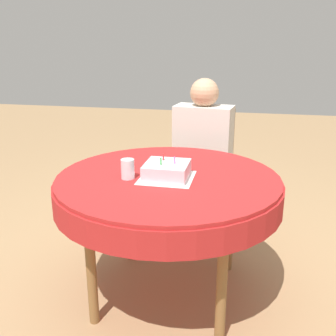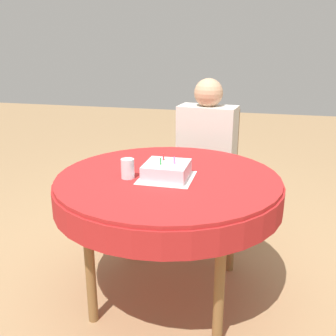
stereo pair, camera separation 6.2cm
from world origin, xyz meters
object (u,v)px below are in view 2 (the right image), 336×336
chair (209,163)px  drinking_glass (128,169)px  birthday_cake (167,170)px  person (206,141)px

chair → drinking_glass: size_ratio=8.90×
chair → drinking_glass: chair is taller
birthday_cake → drinking_glass: (-0.20, -0.05, 0.01)m
birthday_cake → drinking_glass: size_ratio=2.17×
chair → drinking_glass: bearing=-97.8°
person → drinking_glass: person is taller
birthday_cake → drinking_glass: bearing=-166.3°
chair → drinking_glass: 1.09m
person → drinking_glass: bearing=-98.6°
chair → person: person is taller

